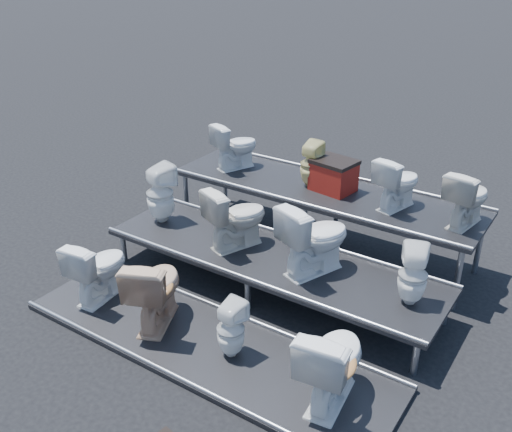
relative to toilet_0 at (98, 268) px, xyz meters
The scene contains 17 objects.
ground 2.05m from the toilet_0, 40.59° to the left, with size 80.00×80.00×0.00m, color black.
tier_front 1.57m from the toilet_0, ahead, with size 4.20×1.20×0.06m, color black.
tier_mid 2.01m from the toilet_0, 40.59° to the left, with size 4.20×1.20×0.46m, color black.
tier_back 3.01m from the toilet_0, 59.73° to the left, with size 4.20×1.20×0.86m, color black.
toilet_0 is the anchor object (origin of this frame).
toilet_1 0.88m from the toilet_0, ahead, with size 0.48×0.84×0.85m, color tan.
toilet_2 1.88m from the toilet_0, ahead, with size 0.28×0.29×0.62m, color white.
toilet_3 2.99m from the toilet_0, ahead, with size 0.48×0.84×0.86m, color white.
toilet_4 1.38m from the toilet_0, 98.30° to the left, with size 0.36×0.36×0.79m, color white.
toilet_5 1.71m from the toilet_0, 51.61° to the left, with size 0.43×0.76×0.78m, color beige.
toilet_6 2.50m from the toilet_0, 31.83° to the left, with size 0.47×0.83×0.85m, color white.
toilet_7 3.49m from the toilet_0, 21.95° to the left, with size 0.30×0.30×0.66m, color white.
toilet_8 2.71m from the toilet_0, 87.80° to the left, with size 0.37×0.65×0.66m, color white.
toilet_9 3.01m from the toilet_0, 63.04° to the left, with size 0.28×0.28×0.62m, color #D8CD83.
toilet_10 3.70m from the toilet_0, 45.90° to the left, with size 0.37×0.64×0.66m, color white.
toilet_11 4.31m from the toilet_0, 37.81° to the left, with size 0.38×0.66×0.67m, color beige.
red_crate 3.17m from the toilet_0, 58.16° to the left, with size 0.52×0.42×0.37m, color maroon.
Camera 1 is at (3.10, -4.97, 3.88)m, focal length 40.00 mm.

